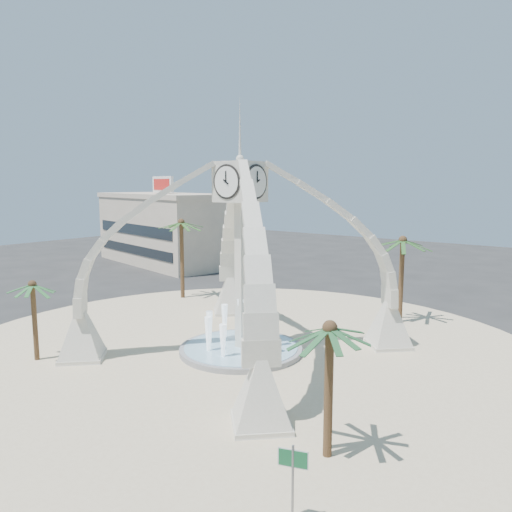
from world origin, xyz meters
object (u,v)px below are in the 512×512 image
Objects in this scene: palm_east at (330,330)px; street_sign at (293,469)px; palm_south at (32,286)px; clock_tower at (240,254)px; palm_west at (181,224)px; fountain at (241,348)px; palm_north at (403,241)px.

street_sign is (1.16, -4.25, -3.34)m from palm_east.
palm_south is at bearing -175.78° from palm_east.
clock_tower reaches higher than palm_east.
clock_tower is 16.86m from palm_west.
palm_south is at bearing -135.55° from fountain.
clock_tower is at bearing 44.45° from palm_south.
palm_north is 26.21m from street_sign.
palm_south is at bearing 152.61° from street_sign.
clock_tower is at bearing -112.05° from palm_north.
palm_north is at bearing 104.56° from palm_east.
palm_west is at bearing 149.18° from fountain.
palm_north is at bearing 67.95° from clock_tower.
fountain is 2.90× the size of street_sign.
palm_south is 1.98× the size of street_sign.
street_sign is at bearing -37.67° from palm_west.
clock_tower is 14.29m from palm_north.
palm_north is 2.68× the size of street_sign.
clock_tower is 2.21× the size of palm_west.
street_sign is (26.38, -20.36, -5.21)m from palm_west.
palm_east reaches higher than palm_south.
palm_east is (10.75, -7.48, 5.02)m from fountain.
street_sign is (6.54, -24.97, -4.52)m from palm_north.
palm_east is at bearing -75.44° from palm_north.
clock_tower reaches higher than palm_west.
palm_east is 29.99m from palm_west.
clock_tower is 17.31m from street_sign.
palm_east is at bearing -34.83° from fountain.
palm_west is at bearing 147.42° from palm_east.
palm_north reaches higher than fountain.
palm_west reaches higher than fountain.
clock_tower reaches higher than palm_north.
street_sign is at bearing -75.32° from palm_north.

